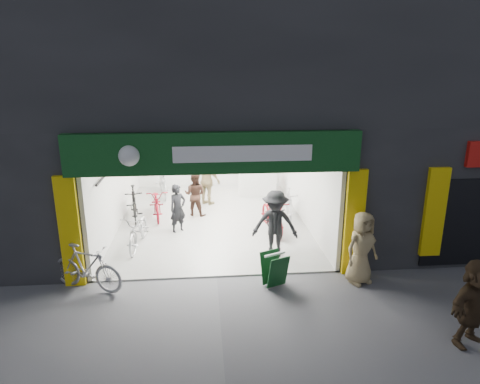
{
  "coord_description": "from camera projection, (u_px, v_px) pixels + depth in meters",
  "views": [
    {
      "loc": [
        -0.27,
        -9.2,
        4.89
      ],
      "look_at": [
        0.69,
        1.5,
        1.67
      ],
      "focal_mm": 32.0,
      "sensor_mm": 36.0,
      "label": 1
    }
  ],
  "objects": [
    {
      "name": "bike_right_mid",
      "position": [
        272.0,
        215.0,
        12.94
      ],
      "size": [
        0.96,
        2.01,
        1.02
      ],
      "primitive_type": "imported",
      "rotation": [
        0.0,
        0.0,
        0.15
      ],
      "color": "maroon",
      "rests_on": "ground"
    },
    {
      "name": "bike_right_front",
      "position": [
        274.0,
        220.0,
        12.67
      ],
      "size": [
        0.65,
        1.59,
        0.93
      ],
      "primitive_type": "imported",
      "rotation": [
        0.0,
        0.0,
        0.14
      ],
      "color": "black",
      "rests_on": "ground"
    },
    {
      "name": "pedestrian_near",
      "position": [
        361.0,
        248.0,
        9.76
      ],
      "size": [
        0.99,
        0.83,
        1.72
      ],
      "primitive_type": "imported",
      "rotation": [
        0.0,
        0.0,
        0.39
      ],
      "color": "#978257",
      "rests_on": "ground"
    },
    {
      "name": "ground",
      "position": [
        217.0,
        277.0,
        10.21
      ],
      "size": [
        60.0,
        60.0,
        0.0
      ],
      "primitive_type": "plane",
      "color": "#56565B",
      "rests_on": "ground"
    },
    {
      "name": "bike_left_front",
      "position": [
        138.0,
        230.0,
        11.78
      ],
      "size": [
        0.85,
        1.98,
        1.01
      ],
      "primitive_type": "imported",
      "rotation": [
        0.0,
        0.0,
        -0.09
      ],
      "color": "#A9AAAE",
      "rests_on": "ground"
    },
    {
      "name": "pedestrian_far",
      "position": [
        474.0,
        303.0,
        7.59
      ],
      "size": [
        1.59,
        1.05,
        1.64
      ],
      "primitive_type": "imported",
      "rotation": [
        0.0,
        0.0,
        0.41
      ],
      "color": "#3A2A1A",
      "rests_on": "ground"
    },
    {
      "name": "bike_left_back",
      "position": [
        163.0,
        182.0,
        16.26
      ],
      "size": [
        0.91,
        2.02,
        1.17
      ],
      "primitive_type": "imported",
      "rotation": [
        0.0,
        0.0,
        0.19
      ],
      "color": "#A8A9AD",
      "rests_on": "ground"
    },
    {
      "name": "customer_a",
      "position": [
        178.0,
        209.0,
        12.73
      ],
      "size": [
        0.65,
        0.61,
        1.5
      ],
      "primitive_type": "imported",
      "rotation": [
        0.0,
        0.0,
        0.63
      ],
      "color": "black",
      "rests_on": "ground"
    },
    {
      "name": "parked_bike",
      "position": [
        87.0,
        268.0,
        9.52
      ],
      "size": [
        1.85,
        1.2,
        1.08
      ],
      "primitive_type": "imported",
      "rotation": [
        0.0,
        0.0,
        1.15
      ],
      "color": "#A3A2A7",
      "rests_on": "ground"
    },
    {
      "name": "building",
      "position": [
        237.0,
        83.0,
        13.8
      ],
      "size": [
        17.0,
        10.27,
        8.0
      ],
      "color": "#232326",
      "rests_on": "ground"
    },
    {
      "name": "bike_left_midfront",
      "position": [
        134.0,
        204.0,
        13.73
      ],
      "size": [
        0.84,
        1.93,
        1.12
      ],
      "primitive_type": "imported",
      "rotation": [
        0.0,
        0.0,
        0.18
      ],
      "color": "black",
      "rests_on": "ground"
    },
    {
      "name": "customer_b",
      "position": [
        195.0,
        194.0,
        14.14
      ],
      "size": [
        0.86,
        0.75,
        1.49
      ],
      "primitive_type": "imported",
      "rotation": [
        0.0,
        0.0,
        2.84
      ],
      "color": "#321E16",
      "rests_on": "ground"
    },
    {
      "name": "sandwich_board",
      "position": [
        274.0,
        269.0,
        9.72
      ],
      "size": [
        0.66,
        0.67,
        0.77
      ],
      "rotation": [
        0.0,
        0.0,
        0.41
      ],
      "color": "#0F3C19",
      "rests_on": "ground"
    },
    {
      "name": "customer_d",
      "position": [
        207.0,
        181.0,
        15.16
      ],
      "size": [
        1.12,
        1.01,
        1.82
      ],
      "primitive_type": "imported",
      "rotation": [
        0.0,
        0.0,
        2.48
      ],
      "color": "#917F54",
      "rests_on": "ground"
    },
    {
      "name": "bike_right_back",
      "position": [
        289.0,
        205.0,
        13.89
      ],
      "size": [
        0.64,
        1.69,
        0.99
      ],
      "primitive_type": "imported",
      "rotation": [
        0.0,
        0.0,
        -0.11
      ],
      "color": "#AFB0B4",
      "rests_on": "ground"
    },
    {
      "name": "bike_left_midback",
      "position": [
        157.0,
        203.0,
        14.07
      ],
      "size": [
        0.94,
        2.01,
        1.01
      ],
      "primitive_type": "imported",
      "rotation": [
        0.0,
        0.0,
        0.14
      ],
      "color": "maroon",
      "rests_on": "ground"
    },
    {
      "name": "customer_c",
      "position": [
        275.0,
        225.0,
        11.04
      ],
      "size": [
        1.3,
        0.92,
        1.83
      ],
      "primitive_type": "imported",
      "rotation": [
        0.0,
        0.0,
        -0.22
      ],
      "color": "black",
      "rests_on": "ground"
    }
  ]
}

